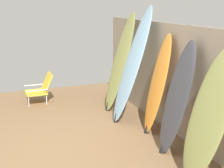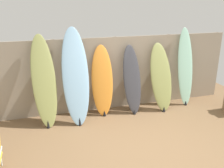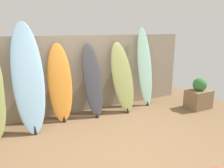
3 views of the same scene
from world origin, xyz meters
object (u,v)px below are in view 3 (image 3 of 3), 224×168
Objects in this scene: surfboard_orange_2 at (60,83)px; surfboard_olive_4 at (122,77)px; surfboard_skyblue_1 at (28,78)px; planter_box at (199,96)px; surfboard_seafoam_5 at (145,67)px; surfboard_charcoal_3 at (93,81)px.

surfboard_orange_2 is 1.01× the size of surfboard_olive_4.
surfboard_olive_4 is at bearing 1.31° from surfboard_skyblue_1.
surfboard_olive_4 is at bearing 155.85° from planter_box.
surfboard_skyblue_1 is 1.27× the size of surfboard_olive_4.
surfboard_orange_2 is 2.22m from surfboard_seafoam_5.
surfboard_charcoal_3 is 2.68m from planter_box.
surfboard_skyblue_1 is 0.70m from surfboard_orange_2.
planter_box is (2.51, -0.82, -0.49)m from surfboard_charcoal_3.
surfboard_skyblue_1 is 1.28× the size of surfboard_charcoal_3.
surfboard_seafoam_5 is (2.21, 0.01, 0.16)m from surfboard_orange_2.
surfboard_skyblue_1 reaches higher than surfboard_orange_2.
planter_box is at bearing -10.81° from surfboard_skyblue_1.
surfboard_orange_2 is 3.39m from planter_box.
surfboard_olive_4 is 1.99m from planter_box.
surfboard_skyblue_1 is 4.00m from planter_box.
surfboard_orange_2 is at bearing 173.67° from surfboard_charcoal_3.
surfboard_skyblue_1 reaches higher than surfboard_seafoam_5.
surfboard_olive_4 reaches higher than surfboard_charcoal_3.
surfboard_orange_2 reaches higher than surfboard_charcoal_3.
surfboard_olive_4 is at bearing -4.47° from surfboard_orange_2.
surfboard_skyblue_1 reaches higher than planter_box.
surfboard_seafoam_5 is 1.51m from planter_box.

